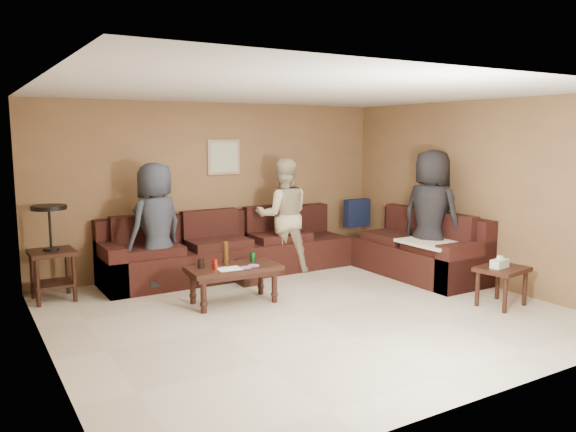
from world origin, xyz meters
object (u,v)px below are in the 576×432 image
object	(u,v)px
person_right	(431,216)
side_table_right	(502,273)
sectional_sofa	(298,253)
person_left	(156,226)
waste_bin	(249,272)
coffee_table	(233,272)
end_table_left	(51,251)
person_middle	(283,216)

from	to	relation	value
person_right	side_table_right	bearing A→B (deg)	160.31
sectional_sofa	person_right	distance (m)	1.96
person_right	person_left	bearing A→B (deg)	53.50
waste_bin	person_right	world-z (taller)	person_right
coffee_table	end_table_left	bearing A→B (deg)	145.95
coffee_table	waste_bin	size ratio (longest dim) A/B	3.35
waste_bin	end_table_left	bearing A→B (deg)	166.72
coffee_table	end_table_left	world-z (taller)	end_table_left
end_table_left	waste_bin	distance (m)	2.52
person_left	person_right	xyz separation A→B (m)	(3.44, -1.50, 0.08)
sectional_sofa	person_left	world-z (taller)	person_left
end_table_left	side_table_right	size ratio (longest dim) A/B	1.85
end_table_left	person_right	size ratio (longest dim) A/B	0.65
coffee_table	end_table_left	size ratio (longest dim) A/B	0.96
person_middle	person_right	distance (m)	2.13
waste_bin	coffee_table	bearing A→B (deg)	-128.94
person_right	sectional_sofa	bearing A→B (deg)	38.76
person_middle	person_right	xyz separation A→B (m)	(1.52, -1.48, 0.07)
end_table_left	waste_bin	world-z (taller)	end_table_left
side_table_right	person_left	size ratio (longest dim) A/B	0.38
person_left	side_table_right	bearing A→B (deg)	115.69
sectional_sofa	coffee_table	size ratio (longest dim) A/B	4.09
coffee_table	side_table_right	bearing A→B (deg)	-32.82
person_middle	sectional_sofa	bearing A→B (deg)	119.65
waste_bin	person_right	xyz separation A→B (m)	(2.30, -1.09, 0.75)
end_table_left	person_left	bearing A→B (deg)	-7.18
end_table_left	sectional_sofa	bearing A→B (deg)	-8.79
person_left	person_middle	size ratio (longest dim) A/B	0.99
sectional_sofa	coffee_table	distance (m)	1.58
coffee_table	end_table_left	distance (m)	2.25
person_middle	coffee_table	bearing A→B (deg)	58.88
sectional_sofa	end_table_left	size ratio (longest dim) A/B	3.92
person_left	person_middle	xyz separation A→B (m)	(1.92, -0.02, 0.00)
waste_bin	person_middle	size ratio (longest dim) A/B	0.20
waste_bin	person_left	xyz separation A→B (m)	(-1.14, 0.41, 0.67)
sectional_sofa	end_table_left	world-z (taller)	end_table_left
sectional_sofa	waste_bin	size ratio (longest dim) A/B	13.68
waste_bin	person_middle	world-z (taller)	person_middle
person_left	person_middle	distance (m)	1.92
sectional_sofa	person_right	bearing A→B (deg)	-38.27
sectional_sofa	end_table_left	xyz separation A→B (m)	(-3.25, 0.50, 0.29)
sectional_sofa	waste_bin	xyz separation A→B (m)	(-0.84, -0.07, -0.16)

